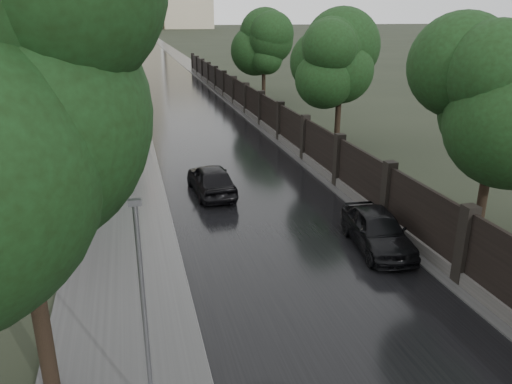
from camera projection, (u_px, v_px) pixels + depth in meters
name	position (u px, v px, depth m)	size (l,w,h in m)	color
road	(137.00, 37.00, 183.84)	(8.00, 420.00, 0.02)	black
sidewalk_left	(121.00, 37.00, 182.41)	(4.00, 420.00, 0.16)	#2D2D2D
verge_right	(153.00, 37.00, 185.11)	(3.00, 420.00, 0.08)	#2D2D2D
fence_right	(255.00, 108.00, 40.51)	(0.45, 75.72, 2.70)	#383533
tree_left_near	(7.00, 117.00, 9.38)	(5.44, 5.44, 9.16)	black
tree_left_far	(85.00, 60.00, 34.30)	(4.25, 4.25, 7.39)	black
tree_right_a	(497.00, 111.00, 17.96)	(4.08, 4.08, 7.01)	black
tree_right_b	(340.00, 71.00, 30.73)	(4.08, 4.08, 7.01)	black
tree_right_c	(264.00, 51.00, 47.14)	(4.08, 4.08, 7.01)	black
lamp_post	(144.00, 315.00, 9.79)	(0.25, 0.12, 5.11)	#59595E
traffic_light	(146.00, 112.00, 31.56)	(0.16, 0.32, 4.00)	#59595E
hatchback_left	(211.00, 179.00, 23.95)	(1.79, 4.44, 1.51)	black
car_right_near	(377.00, 230.00, 18.39)	(1.76, 4.36, 1.49)	black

